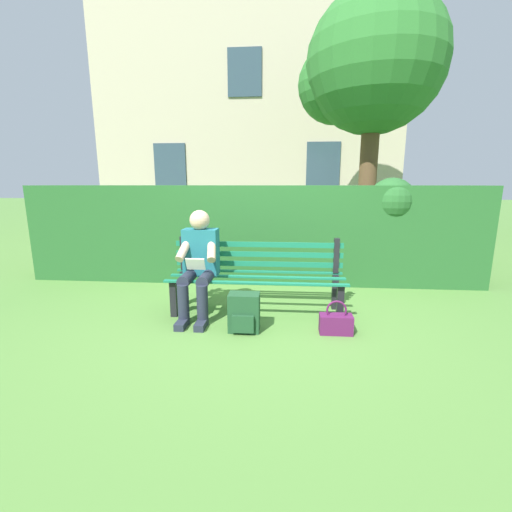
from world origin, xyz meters
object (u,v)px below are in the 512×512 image
Objects in this scene: park_bench at (257,273)px; tree at (368,69)px; handbag at (336,323)px; person_seated at (199,261)px; backpack at (244,313)px.

park_bench is 0.40× the size of tree.
park_bench is at bearing 61.52° from tree.
tree reaches higher than park_bench.
park_bench is 5.81× the size of handbag.
person_seated is 1.58m from handbag.
person_seated is at bearing -36.98° from backpack.
backpack is (0.08, 0.60, -0.24)m from park_bench.
tree reaches higher than backpack.
tree is (-2.41, -3.48, 2.91)m from person_seated.
tree reaches higher than person_seated.
park_bench is 1.69× the size of person_seated.
person_seated is 3.01× the size of backpack.
person_seated is at bearing -15.34° from handbag.
park_bench is 4.85m from tree.
person_seated is 5.14m from tree.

